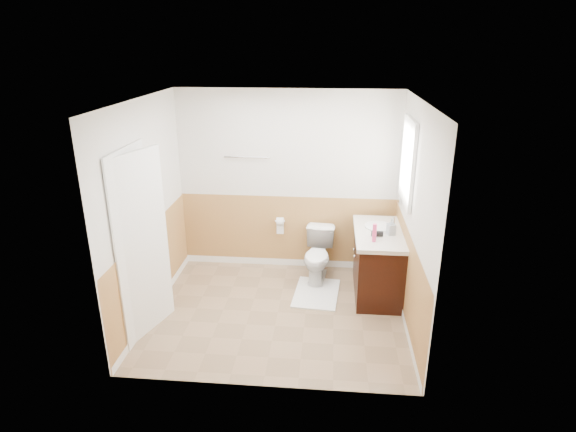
# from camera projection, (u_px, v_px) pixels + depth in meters

# --- Properties ---
(floor) EXTENTS (3.00, 3.00, 0.00)m
(floor) POSITION_uv_depth(u_px,v_px,m) (278.00, 312.00, 5.70)
(floor) COLOR #8C7051
(floor) RESTS_ON ground
(ceiling) EXTENTS (3.00, 3.00, 0.00)m
(ceiling) POSITION_uv_depth(u_px,v_px,m) (276.00, 100.00, 4.83)
(ceiling) COLOR white
(ceiling) RESTS_ON floor
(wall_back) EXTENTS (3.00, 0.00, 3.00)m
(wall_back) POSITION_uv_depth(u_px,v_px,m) (288.00, 182.00, 6.48)
(wall_back) COLOR silver
(wall_back) RESTS_ON floor
(wall_front) EXTENTS (3.00, 0.00, 3.00)m
(wall_front) POSITION_uv_depth(u_px,v_px,m) (260.00, 268.00, 4.05)
(wall_front) COLOR silver
(wall_front) RESTS_ON floor
(wall_left) EXTENTS (0.00, 3.00, 3.00)m
(wall_left) POSITION_uv_depth(u_px,v_px,m) (146.00, 211.00, 5.39)
(wall_left) COLOR silver
(wall_left) RESTS_ON floor
(wall_right) EXTENTS (0.00, 3.00, 3.00)m
(wall_right) POSITION_uv_depth(u_px,v_px,m) (414.00, 220.00, 5.14)
(wall_right) COLOR silver
(wall_right) RESTS_ON floor
(wainscot_back) EXTENTS (3.00, 0.00, 3.00)m
(wainscot_back) POSITION_uv_depth(u_px,v_px,m) (288.00, 233.00, 6.73)
(wainscot_back) COLOR tan
(wainscot_back) RESTS_ON floor
(wainscot_front) EXTENTS (3.00, 0.00, 3.00)m
(wainscot_front) POSITION_uv_depth(u_px,v_px,m) (262.00, 341.00, 4.33)
(wainscot_front) COLOR tan
(wainscot_front) RESTS_ON floor
(wainscot_left) EXTENTS (0.00, 2.60, 2.60)m
(wainscot_left) POSITION_uv_depth(u_px,v_px,m) (154.00, 270.00, 5.66)
(wainscot_left) COLOR tan
(wainscot_left) RESTS_ON floor
(wainscot_right) EXTENTS (0.00, 2.60, 2.60)m
(wainscot_right) POSITION_uv_depth(u_px,v_px,m) (407.00, 281.00, 5.40)
(wainscot_right) COLOR tan
(wainscot_right) RESTS_ON floor
(toilet) EXTENTS (0.44, 0.71, 0.69)m
(toilet) POSITION_uv_depth(u_px,v_px,m) (318.00, 256.00, 6.38)
(toilet) COLOR white
(toilet) RESTS_ON floor
(bath_mat) EXTENTS (0.62, 0.84, 0.02)m
(bath_mat) POSITION_uv_depth(u_px,v_px,m) (316.00, 293.00, 6.12)
(bath_mat) COLOR white
(bath_mat) RESTS_ON floor
(vanity_cabinet) EXTENTS (0.55, 1.10, 0.80)m
(vanity_cabinet) POSITION_uv_depth(u_px,v_px,m) (378.00, 264.00, 6.02)
(vanity_cabinet) COLOR black
(vanity_cabinet) RESTS_ON floor
(vanity_knob_left) EXTENTS (0.03, 0.03, 0.03)m
(vanity_knob_left) POSITION_uv_depth(u_px,v_px,m) (355.00, 256.00, 5.90)
(vanity_knob_left) COLOR silver
(vanity_knob_left) RESTS_ON vanity_cabinet
(vanity_knob_right) EXTENTS (0.03, 0.03, 0.03)m
(vanity_knob_right) POSITION_uv_depth(u_px,v_px,m) (354.00, 249.00, 6.09)
(vanity_knob_right) COLOR silver
(vanity_knob_right) RESTS_ON vanity_cabinet
(countertop) EXTENTS (0.60, 1.15, 0.05)m
(countertop) POSITION_uv_depth(u_px,v_px,m) (379.00, 233.00, 5.87)
(countertop) COLOR silver
(countertop) RESTS_ON vanity_cabinet
(sink_basin) EXTENTS (0.36, 0.36, 0.02)m
(sink_basin) POSITION_uv_depth(u_px,v_px,m) (379.00, 226.00, 6.00)
(sink_basin) COLOR white
(sink_basin) RESTS_ON countertop
(faucet) EXTENTS (0.02, 0.02, 0.14)m
(faucet) POSITION_uv_depth(u_px,v_px,m) (394.00, 223.00, 5.96)
(faucet) COLOR #B4B4BB
(faucet) RESTS_ON countertop
(lotion_bottle) EXTENTS (0.05, 0.05, 0.22)m
(lotion_bottle) POSITION_uv_depth(u_px,v_px,m) (374.00, 233.00, 5.54)
(lotion_bottle) COLOR #E33A74
(lotion_bottle) RESTS_ON countertop
(soap_dispenser) EXTENTS (0.12, 0.12, 0.21)m
(soap_dispenser) POSITION_uv_depth(u_px,v_px,m) (391.00, 227.00, 5.74)
(soap_dispenser) COLOR #98A2AB
(soap_dispenser) RESTS_ON countertop
(hair_dryer_body) EXTENTS (0.14, 0.07, 0.07)m
(hair_dryer_body) POSITION_uv_depth(u_px,v_px,m) (377.00, 234.00, 5.71)
(hair_dryer_body) COLOR black
(hair_dryer_body) RESTS_ON countertop
(hair_dryer_handle) EXTENTS (0.03, 0.03, 0.07)m
(hair_dryer_handle) POSITION_uv_depth(u_px,v_px,m) (374.00, 235.00, 5.74)
(hair_dryer_handle) COLOR black
(hair_dryer_handle) RESTS_ON countertop
(mirror_panel) EXTENTS (0.02, 0.35, 0.90)m
(mirror_panel) POSITION_uv_depth(u_px,v_px,m) (401.00, 167.00, 6.06)
(mirror_panel) COLOR silver
(mirror_panel) RESTS_ON wall_right
(window_frame) EXTENTS (0.04, 0.80, 1.00)m
(window_frame) POSITION_uv_depth(u_px,v_px,m) (408.00, 161.00, 5.51)
(window_frame) COLOR white
(window_frame) RESTS_ON wall_right
(window_glass) EXTENTS (0.01, 0.70, 0.90)m
(window_glass) POSITION_uv_depth(u_px,v_px,m) (409.00, 161.00, 5.51)
(window_glass) COLOR white
(window_glass) RESTS_ON wall_right
(door) EXTENTS (0.29, 0.78, 2.04)m
(door) POSITION_uv_depth(u_px,v_px,m) (142.00, 246.00, 5.05)
(door) COLOR white
(door) RESTS_ON wall_left
(door_frame) EXTENTS (0.02, 0.92, 2.10)m
(door_frame) POSITION_uv_depth(u_px,v_px,m) (135.00, 245.00, 5.05)
(door_frame) COLOR white
(door_frame) RESTS_ON wall_left
(door_knob) EXTENTS (0.06, 0.06, 0.06)m
(door_knob) POSITION_uv_depth(u_px,v_px,m) (159.00, 240.00, 5.37)
(door_knob) COLOR silver
(door_knob) RESTS_ON door
(towel_bar) EXTENTS (0.62, 0.02, 0.02)m
(towel_bar) POSITION_uv_depth(u_px,v_px,m) (247.00, 157.00, 6.36)
(towel_bar) COLOR silver
(towel_bar) RESTS_ON wall_back
(tp_holder_bar) EXTENTS (0.14, 0.02, 0.02)m
(tp_holder_bar) POSITION_uv_depth(u_px,v_px,m) (280.00, 221.00, 6.61)
(tp_holder_bar) COLOR silver
(tp_holder_bar) RESTS_ON wall_back
(tp_roll) EXTENTS (0.10, 0.11, 0.11)m
(tp_roll) POSITION_uv_depth(u_px,v_px,m) (280.00, 221.00, 6.61)
(tp_roll) COLOR white
(tp_roll) RESTS_ON tp_holder_bar
(tp_sheet) EXTENTS (0.10, 0.01, 0.16)m
(tp_sheet) POSITION_uv_depth(u_px,v_px,m) (280.00, 229.00, 6.65)
(tp_sheet) COLOR white
(tp_sheet) RESTS_ON tp_roll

